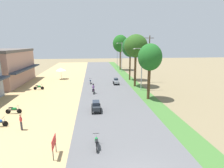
{
  "coord_description": "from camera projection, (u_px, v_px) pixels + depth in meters",
  "views": [
    {
      "loc": [
        -2.58,
        -8.15,
        8.09
      ],
      "look_at": [
        0.37,
        18.71,
        1.95
      ],
      "focal_mm": 28.93,
      "sensor_mm": 36.0,
      "label": 1
    }
  ],
  "objects": [
    {
      "name": "vendor_umbrella",
      "position": [
        61.0,
        69.0,
        40.75
      ],
      "size": [
        2.2,
        2.2,
        2.52
      ],
      "color": "#99999E",
      "rests_on": "dirt_shoulder"
    },
    {
      "name": "parked_motorbike_third",
      "position": [
        39.0,
        87.0,
        31.78
      ],
      "size": [
        1.8,
        0.54,
        0.94
      ],
      "color": "black",
      "rests_on": "dirt_shoulder"
    },
    {
      "name": "car_hatchback_silver",
      "position": [
        116.0,
        81.0,
        35.8
      ],
      "size": [
        1.04,
        2.0,
        1.23
      ],
      "color": "#B7BCC1",
      "rests_on": "road_strip"
    },
    {
      "name": "median_tree_third",
      "position": [
        130.0,
        47.0,
        38.83
      ],
      "size": [
        3.62,
        3.62,
        9.3
      ],
      "color": "#4C351E",
      "rests_on": "median_strip"
    },
    {
      "name": "median_tree_fourth",
      "position": [
        120.0,
        44.0,
        53.94
      ],
      "size": [
        4.51,
        4.51,
        10.45
      ],
      "color": "#4C351E",
      "rests_on": "median_strip"
    },
    {
      "name": "streetlamp_far",
      "position": [
        117.0,
        54.0,
        60.13
      ],
      "size": [
        3.16,
        0.2,
        7.7
      ],
      "color": "gray",
      "rests_on": "median_strip"
    },
    {
      "name": "pedestrian_on_shoulder",
      "position": [
        21.0,
        121.0,
        16.88
      ],
      "size": [
        0.41,
        0.43,
        1.62
      ],
      "color": "#33333D",
      "rests_on": "dirt_shoulder"
    },
    {
      "name": "utility_pole_near",
      "position": [
        149.0,
        59.0,
        37.03
      ],
      "size": [
        1.8,
        0.2,
        9.59
      ],
      "color": "brown",
      "rests_on": "ground"
    },
    {
      "name": "motorbike_ahead_second",
      "position": [
        96.0,
        141.0,
        14.13
      ],
      "size": [
        0.54,
        1.8,
        0.94
      ],
      "color": "black",
      "rests_on": "road_strip"
    },
    {
      "name": "parked_motorbike_second",
      "position": [
        14.0,
        110.0,
        20.95
      ],
      "size": [
        1.8,
        0.54,
        0.94
      ],
      "color": "black",
      "rests_on": "dirt_shoulder"
    },
    {
      "name": "median_tree_second",
      "position": [
        136.0,
        46.0,
        32.84
      ],
      "size": [
        4.25,
        4.25,
        9.62
      ],
      "color": "#4C351E",
      "rests_on": "median_strip"
    },
    {
      "name": "streetlamp_mid",
      "position": [
        122.0,
        55.0,
        51.03
      ],
      "size": [
        3.16,
        0.2,
        8.2
      ],
      "color": "gray",
      "rests_on": "median_strip"
    },
    {
      "name": "motorbike_ahead_fourth",
      "position": [
        90.0,
        81.0,
        36.55
      ],
      "size": [
        0.54,
        1.8,
        0.94
      ],
      "color": "black",
      "rests_on": "road_strip"
    },
    {
      "name": "streetlamp_near",
      "position": [
        142.0,
        66.0,
        30.68
      ],
      "size": [
        3.16,
        0.2,
        7.3
      ],
      "color": "gray",
      "rests_on": "median_strip"
    },
    {
      "name": "shophouse_mid",
      "position": [
        5.0,
        67.0,
        35.93
      ],
      "size": [
        8.58,
        14.03,
        6.9
      ],
      "color": "tan",
      "rests_on": "ground"
    },
    {
      "name": "motorbike_ahead_third",
      "position": [
        93.0,
        89.0,
        29.31
      ],
      "size": [
        0.54,
        1.8,
        1.66
      ],
      "color": "black",
      "rests_on": "road_strip"
    },
    {
      "name": "median_tree_nearest",
      "position": [
        150.0,
        58.0,
        25.28
      ],
      "size": [
        3.37,
        3.37,
        8.01
      ],
      "color": "#4C351E",
      "rests_on": "median_strip"
    },
    {
      "name": "street_signboard",
      "position": [
        54.0,
        143.0,
        12.89
      ],
      "size": [
        0.06,
        1.3,
        1.5
      ],
      "color": "#262628",
      "rests_on": "dirt_shoulder"
    },
    {
      "name": "car_sedan_charcoal",
      "position": [
        96.0,
        106.0,
        21.68
      ],
      "size": [
        1.1,
        2.26,
        1.19
      ],
      "color": "#282D33",
      "rests_on": "road_strip"
    }
  ]
}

